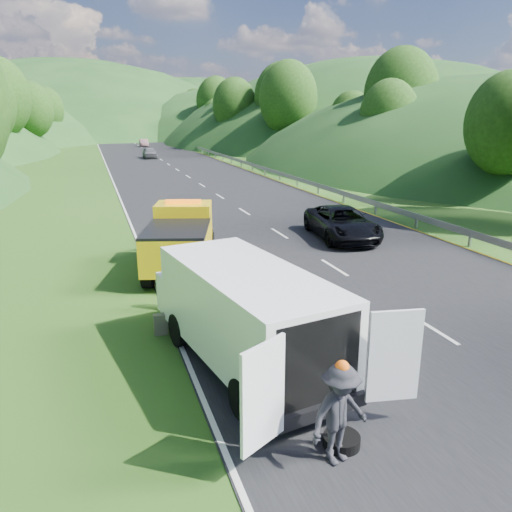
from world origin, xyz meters
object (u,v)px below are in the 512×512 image
object	(u,v)px
white_van	(244,311)
suitcase	(161,324)
tow_truck	(181,238)
child	(240,341)
spare_tire	(341,446)
passing_suv	(341,239)
worker	(337,461)
woman	(179,310)

from	to	relation	value
white_van	suitcase	bearing A→B (deg)	114.80
tow_truck	child	xyz separation A→B (m)	(0.31, -6.75, -1.24)
tow_truck	spare_tire	distance (m)	11.60
child	spare_tire	world-z (taller)	child
spare_tire	suitcase	bearing A→B (deg)	112.74
child	spare_tire	size ratio (longest dim) A/B	1.62
tow_truck	suitcase	size ratio (longest dim) A/B	10.58
white_van	passing_suv	size ratio (longest dim) A/B	1.37
worker	suitcase	size ratio (longest dim) A/B	3.11
worker	suitcase	world-z (taller)	worker
woman	child	bearing A→B (deg)	-169.69
worker	suitcase	distance (m)	6.56
tow_truck	worker	world-z (taller)	tow_truck
passing_suv	woman	bearing A→B (deg)	-136.51
woman	white_van	bearing A→B (deg)	179.33
tow_truck	woman	bearing A→B (deg)	-85.22
tow_truck	woman	world-z (taller)	tow_truck
white_van	suitcase	distance (m)	3.11
tow_truck	woman	distance (m)	4.38
tow_truck	suitcase	world-z (taller)	tow_truck
child	passing_suv	bearing A→B (deg)	87.71
tow_truck	white_van	bearing A→B (deg)	-72.99
woman	child	size ratio (longest dim) A/B	1.51
worker	woman	bearing A→B (deg)	85.27
woman	passing_suv	world-z (taller)	woman
white_van	child	xyz separation A→B (m)	(0.27, 1.29, -1.40)
white_van	woman	world-z (taller)	white_van
suitcase	worker	bearing A→B (deg)	-70.49
tow_truck	woman	xyz separation A→B (m)	(-0.87, -4.11, -1.24)
woman	suitcase	size ratio (longest dim) A/B	2.82
tow_truck	white_van	distance (m)	8.04
child	white_van	bearing A→B (deg)	-63.54
worker	spare_tire	size ratio (longest dim) A/B	2.70
woman	worker	xyz separation A→B (m)	(1.44, -7.73, 0.00)
white_van	woman	size ratio (longest dim) A/B	4.42
child	passing_suv	world-z (taller)	passing_suv
spare_tire	passing_suv	distance (m)	15.72
tow_truck	spare_tire	size ratio (longest dim) A/B	9.16
child	worker	bearing A→B (deg)	-48.87
suitcase	spare_tire	world-z (taller)	suitcase
white_van	passing_suv	xyz separation A→B (m)	(8.09, 10.47, -1.40)
woman	passing_suv	bearing A→B (deg)	-67.72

